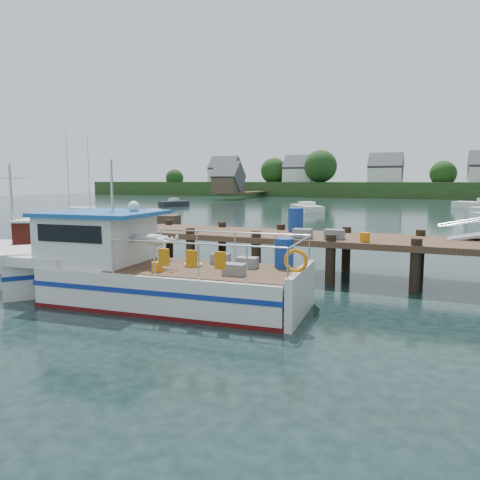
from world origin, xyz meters
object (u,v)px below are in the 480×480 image
at_px(work_boat, 25,252).
at_px(moored_d, 307,208).
at_px(lobster_boat, 135,271).
at_px(moored_e, 174,203).
at_px(moored_rowboat, 153,219).
at_px(moored_a, 83,217).

height_order(work_boat, moored_d, work_boat).
height_order(lobster_boat, moored_e, lobster_boat).
relative_size(lobster_boat, moored_e, 2.40).
height_order(moored_rowboat, moored_a, moored_a).
relative_size(lobster_boat, work_boat, 1.33).
bearing_deg(moored_e, lobster_boat, -44.91).
xyz_separation_m(moored_rowboat, moored_d, (6.49, 19.09, -0.05)).
distance_m(lobster_boat, moored_d, 38.35).
bearing_deg(lobster_boat, work_boat, 156.30).
distance_m(moored_rowboat, moored_d, 20.16).
bearing_deg(moored_a, lobster_boat, -64.99).
bearing_deg(work_boat, moored_a, 103.68).
xyz_separation_m(moored_a, moored_e, (-5.34, 22.18, -0.06)).
relative_size(lobster_boat, moored_d, 1.56).
relative_size(moored_a, moored_e, 1.63).
distance_m(work_boat, moored_e, 41.32).
bearing_deg(moored_d, moored_a, -123.29).
height_order(moored_d, moored_e, moored_e).
relative_size(lobster_boat, moored_a, 1.48).
xyz_separation_m(lobster_boat, moored_rowboat, (-12.12, 18.85, -0.40)).
distance_m(lobster_boat, moored_a, 25.45).
bearing_deg(moored_rowboat, work_boat, -54.43).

